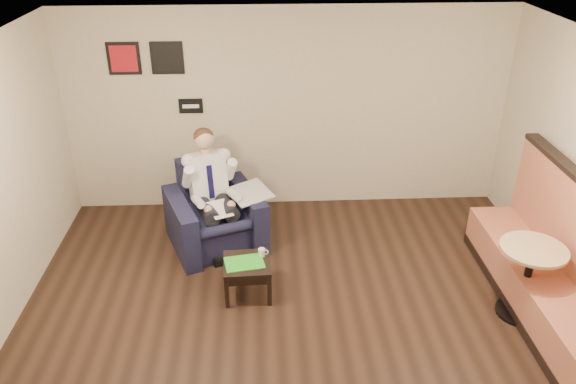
{
  "coord_description": "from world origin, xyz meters",
  "views": [
    {
      "loc": [
        -0.36,
        -4.25,
        3.97
      ],
      "look_at": [
        -0.08,
        1.2,
        1.1
      ],
      "focal_mm": 35.0,
      "sensor_mm": 36.0,
      "label": 1
    }
  ],
  "objects_px": {
    "seated_man": "(217,200)",
    "coffee_mug": "(262,252)",
    "cafe_table": "(526,281)",
    "smartphone": "(251,254)",
    "armchair": "(214,208)",
    "green_folder": "(244,263)",
    "banquette": "(552,255)",
    "side_table": "(248,278)"
  },
  "relations": [
    {
      "from": "seated_man",
      "to": "coffee_mug",
      "type": "relative_size",
      "value": 16.04
    },
    {
      "from": "coffee_mug",
      "to": "cafe_table",
      "type": "height_order",
      "value": "cafe_table"
    },
    {
      "from": "smartphone",
      "to": "cafe_table",
      "type": "xyz_separation_m",
      "value": [
        2.88,
        -0.65,
        -0.01
      ]
    },
    {
      "from": "coffee_mug",
      "to": "seated_man",
      "type": "bearing_deg",
      "value": 123.66
    },
    {
      "from": "seated_man",
      "to": "smartphone",
      "type": "relative_size",
      "value": 10.88
    },
    {
      "from": "armchair",
      "to": "smartphone",
      "type": "distance_m",
      "value": 1.01
    },
    {
      "from": "green_folder",
      "to": "banquette",
      "type": "distance_m",
      "value": 3.22
    },
    {
      "from": "armchair",
      "to": "banquette",
      "type": "xyz_separation_m",
      "value": [
        3.56,
        -1.52,
        0.21
      ]
    },
    {
      "from": "seated_man",
      "to": "green_folder",
      "type": "height_order",
      "value": "seated_man"
    },
    {
      "from": "cafe_table",
      "to": "side_table",
      "type": "bearing_deg",
      "value": 170.41
    },
    {
      "from": "green_folder",
      "to": "coffee_mug",
      "type": "height_order",
      "value": "coffee_mug"
    },
    {
      "from": "smartphone",
      "to": "side_table",
      "type": "bearing_deg",
      "value": -97.35
    },
    {
      "from": "banquette",
      "to": "smartphone",
      "type": "bearing_deg",
      "value": 168.63
    },
    {
      "from": "armchair",
      "to": "smartphone",
      "type": "relative_size",
      "value": 8.21
    },
    {
      "from": "green_folder",
      "to": "coffee_mug",
      "type": "relative_size",
      "value": 4.74
    },
    {
      "from": "seated_man",
      "to": "banquette",
      "type": "distance_m",
      "value": 3.78
    },
    {
      "from": "side_table",
      "to": "smartphone",
      "type": "bearing_deg",
      "value": 75.07
    },
    {
      "from": "armchair",
      "to": "side_table",
      "type": "height_order",
      "value": "armchair"
    },
    {
      "from": "armchair",
      "to": "green_folder",
      "type": "xyz_separation_m",
      "value": [
        0.39,
        -1.07,
        -0.09
      ]
    },
    {
      "from": "armchair",
      "to": "side_table",
      "type": "bearing_deg",
      "value": -88.91
    },
    {
      "from": "banquette",
      "to": "coffee_mug",
      "type": "bearing_deg",
      "value": 168.77
    },
    {
      "from": "smartphone",
      "to": "banquette",
      "type": "distance_m",
      "value": 3.18
    },
    {
      "from": "smartphone",
      "to": "banquette",
      "type": "bearing_deg",
      "value": -3.79
    },
    {
      "from": "side_table",
      "to": "cafe_table",
      "type": "bearing_deg",
      "value": -9.59
    },
    {
      "from": "armchair",
      "to": "cafe_table",
      "type": "xyz_separation_m",
      "value": [
        3.34,
        -1.54,
        -0.1
      ]
    },
    {
      "from": "smartphone",
      "to": "cafe_table",
      "type": "distance_m",
      "value": 2.95
    },
    {
      "from": "armchair",
      "to": "coffee_mug",
      "type": "height_order",
      "value": "armchair"
    },
    {
      "from": "green_folder",
      "to": "armchair",
      "type": "bearing_deg",
      "value": 110.12
    },
    {
      "from": "armchair",
      "to": "banquette",
      "type": "relative_size",
      "value": 0.38
    },
    {
      "from": "seated_man",
      "to": "side_table",
      "type": "height_order",
      "value": "seated_man"
    },
    {
      "from": "coffee_mug",
      "to": "banquette",
      "type": "relative_size",
      "value": 0.03
    },
    {
      "from": "green_folder",
      "to": "coffee_mug",
      "type": "bearing_deg",
      "value": 36.11
    },
    {
      "from": "banquette",
      "to": "armchair",
      "type": "bearing_deg",
      "value": 156.86
    },
    {
      "from": "coffee_mug",
      "to": "side_table",
      "type": "bearing_deg",
      "value": -143.89
    },
    {
      "from": "green_folder",
      "to": "side_table",
      "type": "bearing_deg",
      "value": 36.11
    },
    {
      "from": "smartphone",
      "to": "seated_man",
      "type": "bearing_deg",
      "value": 125.68
    },
    {
      "from": "coffee_mug",
      "to": "banquette",
      "type": "distance_m",
      "value": 3.05
    },
    {
      "from": "seated_man",
      "to": "banquette",
      "type": "relative_size",
      "value": 0.5
    },
    {
      "from": "smartphone",
      "to": "banquette",
      "type": "xyz_separation_m",
      "value": [
        3.1,
        -0.62,
        0.31
      ]
    },
    {
      "from": "green_folder",
      "to": "coffee_mug",
      "type": "distance_m",
      "value": 0.24
    },
    {
      "from": "banquette",
      "to": "cafe_table",
      "type": "xyz_separation_m",
      "value": [
        -0.22,
        -0.02,
        -0.31
      ]
    },
    {
      "from": "side_table",
      "to": "banquette",
      "type": "relative_size",
      "value": 0.18
    }
  ]
}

